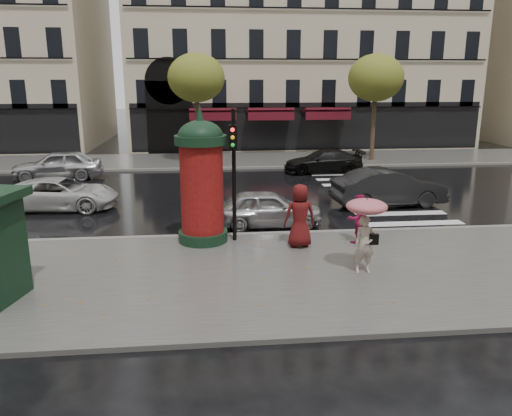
{
  "coord_description": "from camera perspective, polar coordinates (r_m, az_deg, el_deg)",
  "views": [
    {
      "loc": [
        -1.54,
        -12.81,
        5.1
      ],
      "look_at": [
        -0.1,
        1.5,
        1.38
      ],
      "focal_mm": 35.0,
      "sensor_mm": 36.0,
      "label": 1
    }
  ],
  "objects": [
    {
      "name": "traffic_light",
      "position": [
        15.34,
        -2.57,
        5.18
      ],
      "size": [
        0.28,
        0.4,
        4.13
      ],
      "color": "black",
      "rests_on": "near_sidewalk"
    },
    {
      "name": "man_burgundy",
      "position": [
        15.17,
        5.03,
        -0.88
      ],
      "size": [
        0.99,
        0.67,
        1.95
      ],
      "primitive_type": "imported",
      "rotation": [
        0.0,
        0.0,
        3.2
      ],
      "color": "#541011",
      "rests_on": "near_sidewalk"
    },
    {
      "name": "bldg_far_corner",
      "position": [
        43.91,
        4.53,
        22.58
      ],
      "size": [
        26.0,
        14.0,
        22.9
      ],
      "color": "#B7A88C",
      "rests_on": "ground"
    },
    {
      "name": "woman_umbrella",
      "position": [
        13.28,
        12.45,
        -1.69
      ],
      "size": [
        1.07,
        1.07,
        2.06
      ],
      "color": "#C0B19E",
      "rests_on": "near_sidewalk"
    },
    {
      "name": "tree_far_right",
      "position": [
        32.56,
        13.54,
        14.22
      ],
      "size": [
        3.4,
        3.4,
        6.64
      ],
      "color": "#38281C",
      "rests_on": "ground"
    },
    {
      "name": "woman_red",
      "position": [
        15.87,
        11.53,
        -1.19
      ],
      "size": [
        0.91,
        0.82,
        1.54
      ],
      "primitive_type": "imported",
      "rotation": [
        0.0,
        0.0,
        3.53
      ],
      "color": "maroon",
      "rests_on": "near_sidewalk"
    },
    {
      "name": "car_black",
      "position": [
        28.38,
        7.68,
        5.31
      ],
      "size": [
        4.45,
        1.91,
        1.28
      ],
      "primitive_type": "imported",
      "rotation": [
        0.0,
        0.0,
        -1.54
      ],
      "color": "black",
      "rests_on": "ground"
    },
    {
      "name": "ground",
      "position": [
        13.87,
        1.02,
        -7.09
      ],
      "size": [
        160.0,
        160.0,
        0.0
      ],
      "primitive_type": "plane",
      "color": "black",
      "rests_on": "ground"
    },
    {
      "name": "far_sidewalk",
      "position": [
        32.24,
        -2.97,
        5.48
      ],
      "size": [
        90.0,
        6.0,
        0.12
      ],
      "primitive_type": "cube",
      "color": "#474744",
      "rests_on": "ground"
    },
    {
      "name": "far_kerb",
      "position": [
        29.28,
        -2.68,
        4.58
      ],
      "size": [
        90.0,
        0.25,
        0.14
      ],
      "primitive_type": "cube",
      "color": "slate",
      "rests_on": "ground"
    },
    {
      "name": "zebra_crossing",
      "position": [
        24.19,
        12.54,
        1.98
      ],
      "size": [
        3.6,
        11.75,
        0.01
      ],
      "primitive_type": "cube",
      "color": "silver",
      "rests_on": "ground"
    },
    {
      "name": "car_white",
      "position": [
        21.57,
        -21.5,
        1.53
      ],
      "size": [
        4.7,
        2.38,
        1.27
      ],
      "primitive_type": "imported",
      "rotation": [
        0.0,
        0.0,
        1.51
      ],
      "color": "silver",
      "rests_on": "ground"
    },
    {
      "name": "car_darkgrey",
      "position": [
        21.33,
        14.92,
        2.28
      ],
      "size": [
        4.78,
        2.03,
        1.53
      ],
      "primitive_type": "imported",
      "rotation": [
        0.0,
        0.0,
        1.66
      ],
      "color": "black",
      "rests_on": "ground"
    },
    {
      "name": "morris_column",
      "position": [
        15.49,
        -6.24,
        3.5
      ],
      "size": [
        1.59,
        1.59,
        4.29
      ],
      "color": "black",
      "rests_on": "near_sidewalk"
    },
    {
      "name": "car_far_silver",
      "position": [
        28.09,
        -21.7,
        4.59
      ],
      "size": [
        4.69,
        2.35,
        1.53
      ],
      "primitive_type": "imported",
      "rotation": [
        0.0,
        0.0,
        -1.45
      ],
      "color": "#B0B1B5",
      "rests_on": "ground"
    },
    {
      "name": "car_silver",
      "position": [
        17.7,
        1.32,
        -0.03
      ],
      "size": [
        3.91,
        1.61,
        1.33
      ],
      "primitive_type": "imported",
      "rotation": [
        0.0,
        0.0,
        1.56
      ],
      "color": "#B8B8BD",
      "rests_on": "ground"
    },
    {
      "name": "near_kerb",
      "position": [
        16.66,
        -0.19,
        -3.09
      ],
      "size": [
        90.0,
        0.25,
        0.14
      ],
      "primitive_type": "cube",
      "color": "slate",
      "rests_on": "ground"
    },
    {
      "name": "near_sidewalk",
      "position": [
        13.39,
        1.28,
        -7.63
      ],
      "size": [
        90.0,
        7.0,
        0.12
      ],
      "primitive_type": "cube",
      "color": "#474744",
      "rests_on": "ground"
    },
    {
      "name": "tree_far_left",
      "position": [
        30.81,
        -6.84,
        14.52
      ],
      "size": [
        3.4,
        3.4,
        6.64
      ],
      "color": "#38281C",
      "rests_on": "ground"
    }
  ]
}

